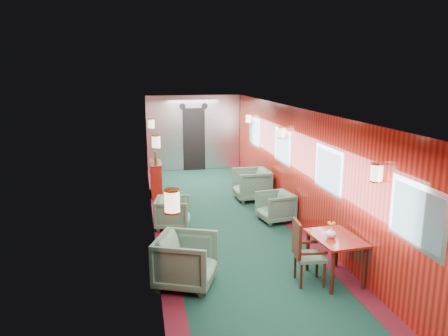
% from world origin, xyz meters
% --- Properties ---
extents(room, '(12.00, 12.10, 2.40)m').
position_xyz_m(room, '(0.00, 0.00, 1.63)').
color(room, black).
rests_on(room, ground).
extents(bulkhead, '(2.98, 0.17, 2.39)m').
position_xyz_m(bulkhead, '(0.00, 5.91, 1.18)').
color(bulkhead, silver).
rests_on(bulkhead, ground).
extents(windows_right, '(0.02, 8.60, 0.80)m').
position_xyz_m(windows_right, '(1.49, 0.25, 1.45)').
color(windows_right, silver).
rests_on(windows_right, ground).
extents(wall_sconces, '(2.97, 7.97, 0.25)m').
position_xyz_m(wall_sconces, '(0.00, 0.57, 1.79)').
color(wall_sconces, beige).
rests_on(wall_sconces, ground).
extents(dining_table, '(0.71, 0.97, 0.69)m').
position_xyz_m(dining_table, '(1.14, -2.16, 0.58)').
color(dining_table, maroon).
rests_on(dining_table, ground).
extents(side_chair, '(0.48, 0.50, 0.98)m').
position_xyz_m(side_chair, '(0.63, -2.18, 0.53)').
color(side_chair, '#1A3E31').
rests_on(side_chair, ground).
extents(credenza, '(0.30, 0.94, 1.12)m').
position_xyz_m(credenza, '(-1.34, 3.17, 0.43)').
color(credenza, maroon).
rests_on(credenza, ground).
extents(flower_vase, '(0.16, 0.16, 0.16)m').
position_xyz_m(flower_vase, '(1.05, -2.16, 0.77)').
color(flower_vase, white).
rests_on(flower_vase, dining_table).
extents(armchair_left_near, '(1.09, 1.08, 0.77)m').
position_xyz_m(armchair_left_near, '(-1.11, -1.90, 0.39)').
color(armchair_left_near, '#1A3E31').
rests_on(armchair_left_near, ground).
extents(armchair_left_far, '(0.80, 0.79, 0.63)m').
position_xyz_m(armchair_left_far, '(-1.11, 0.61, 0.31)').
color(armchair_left_far, '#1A3E31').
rests_on(armchair_left_far, ground).
extents(armchair_right_near, '(0.79, 0.77, 0.62)m').
position_xyz_m(armchair_right_near, '(1.07, 0.59, 0.31)').
color(armchair_right_near, '#1A3E31').
rests_on(armchair_right_near, ground).
extents(armchair_right_far, '(0.86, 0.84, 0.77)m').
position_xyz_m(armchair_right_far, '(0.97, 2.24, 0.38)').
color(armchair_right_far, '#1A3E31').
rests_on(armchair_right_far, ground).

